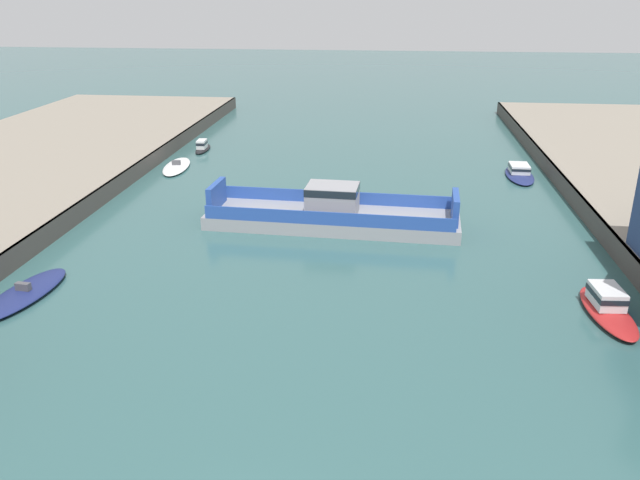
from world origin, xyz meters
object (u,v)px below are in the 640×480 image
object	(u,v)px
moored_boat_mid_right	(519,172)
moored_boat_far_left	(202,146)
moored_boat_near_right	(607,306)
moored_boat_mid_left	(24,293)
chain_ferry	(332,214)
moored_boat_near_left	(177,166)

from	to	relation	value
moored_boat_mid_right	moored_boat_far_left	world-z (taller)	moored_boat_far_left
moored_boat_near_right	moored_boat_far_left	world-z (taller)	moored_boat_near_right
moored_boat_mid_left	moored_boat_mid_right	world-z (taller)	moored_boat_mid_right
moored_boat_mid_left	moored_boat_far_left	world-z (taller)	moored_boat_far_left
moored_boat_mid_left	moored_boat_far_left	bearing A→B (deg)	89.80
moored_boat_mid_left	moored_boat_mid_right	distance (m)	49.98
moored_boat_mid_right	moored_boat_far_left	xyz separation A→B (m)	(-37.07, 7.64, 0.07)
moored_boat_near_right	moored_boat_mid_right	bearing A→B (deg)	89.79
moored_boat_near_right	moored_boat_mid_left	distance (m)	37.14
chain_ferry	moored_boat_mid_right	world-z (taller)	chain_ferry
chain_ferry	moored_boat_mid_left	xyz separation A→B (m)	(-18.73, -15.76, -0.83)
moored_boat_mid_left	moored_boat_near_right	bearing A→B (deg)	2.66
moored_boat_mid_left	moored_boat_far_left	size ratio (longest dim) A/B	1.62
moored_boat_mid_right	moored_boat_far_left	size ratio (longest dim) A/B	1.49
chain_ferry	moored_boat_near_right	bearing A→B (deg)	-37.40
chain_ferry	moored_boat_mid_right	bearing A→B (deg)	43.62
moored_boat_mid_right	moored_boat_far_left	bearing A→B (deg)	168.36
moored_boat_mid_right	moored_boat_far_left	distance (m)	37.84
chain_ferry	moored_boat_mid_left	world-z (taller)	chain_ferry
moored_boat_mid_right	moored_boat_near_right	bearing A→B (deg)	-90.21
chain_ferry	moored_boat_near_right	xyz separation A→B (m)	(18.36, -14.04, -0.47)
moored_boat_near_left	chain_ferry	bearing A→B (deg)	-41.24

